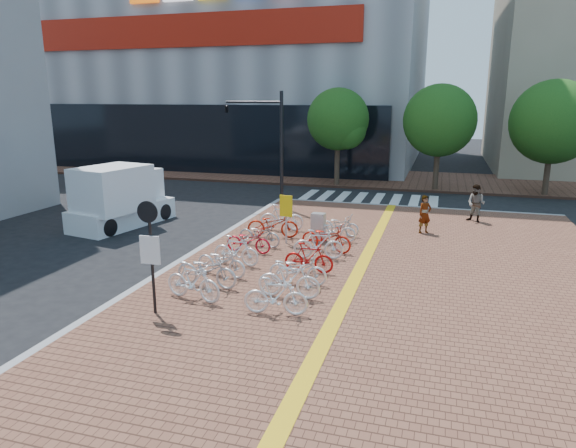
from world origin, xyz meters
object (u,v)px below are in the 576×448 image
(bike_0, at_px, (193,282))
(notice_sign, at_px, (150,244))
(bike_11, at_px, (309,258))
(box_truck, at_px, (120,197))
(utility_box, at_px, (318,227))
(bike_13, at_px, (326,238))
(bike_4, at_px, (248,240))
(bike_15, at_px, (339,225))
(bike_12, at_px, (318,244))
(bike_8, at_px, (276,296))
(bike_10, at_px, (298,269))
(bike_14, at_px, (333,230))
(bike_5, at_px, (259,234))
(pedestrian_a, at_px, (425,214))
(yellow_sign, at_px, (286,210))
(bike_6, at_px, (273,224))
(pedestrian_b, at_px, (476,203))
(bike_3, at_px, (236,251))
(bike_9, at_px, (289,280))
(traffic_light_pole, at_px, (256,128))
(bike_2, at_px, (221,261))
(bike_7, at_px, (282,217))
(bike_1, at_px, (207,270))

(bike_0, xyz_separation_m, notice_sign, (-0.56, -1.09, 1.32))
(bike_11, bearing_deg, box_truck, 66.78)
(utility_box, bearing_deg, bike_13, -64.13)
(bike_4, height_order, bike_15, bike_4)
(bike_12, distance_m, box_truck, 9.94)
(bike_8, relative_size, bike_10, 0.95)
(bike_4, xyz_separation_m, bike_14, (2.59, 2.24, 0.02))
(bike_5, bearing_deg, pedestrian_a, -46.02)
(bike_10, relative_size, utility_box, 1.59)
(bike_4, bearing_deg, yellow_sign, -30.53)
(bike_6, height_order, pedestrian_b, pedestrian_b)
(bike_0, relative_size, bike_3, 1.07)
(bike_13, relative_size, pedestrian_a, 1.23)
(bike_9, bearing_deg, bike_4, 31.97)
(bike_5, xyz_separation_m, traffic_light_pole, (-2.52, 6.64, 3.46))
(pedestrian_b, bearing_deg, bike_13, -101.75)
(bike_0, relative_size, bike_11, 1.12)
(box_truck, bearing_deg, bike_3, -29.68)
(bike_2, distance_m, bike_13, 4.29)
(pedestrian_a, height_order, pedestrian_b, pedestrian_b)
(bike_2, bearing_deg, bike_12, -33.50)
(bike_7, bearing_deg, box_truck, 90.20)
(bike_13, bearing_deg, bike_12, -171.47)
(bike_0, bearing_deg, bike_11, -26.68)
(bike_10, relative_size, yellow_sign, 0.94)
(bike_0, xyz_separation_m, utility_box, (1.88, 6.70, 0.02))
(bike_6, xyz_separation_m, bike_15, (2.45, 1.03, -0.10))
(bike_8, bearing_deg, traffic_light_pole, 14.09)
(bike_0, xyz_separation_m, bike_5, (-0.06, 5.45, -0.08))
(bike_7, height_order, pedestrian_a, pedestrian_a)
(pedestrian_a, height_order, notice_sign, notice_sign)
(bike_14, distance_m, pedestrian_b, 7.34)
(bike_3, bearing_deg, bike_10, -109.13)
(bike_7, bearing_deg, bike_4, 171.29)
(bike_4, xyz_separation_m, bike_9, (2.59, -3.67, 0.09))
(bike_2, xyz_separation_m, yellow_sign, (0.87, 3.98, 0.82))
(bike_7, distance_m, bike_15, 2.44)
(bike_6, height_order, bike_10, bike_6)
(bike_11, distance_m, utility_box, 3.61)
(bike_14, bearing_deg, pedestrian_b, -54.89)
(bike_0, distance_m, bike_15, 8.16)
(bike_4, xyz_separation_m, bike_13, (2.61, 0.94, 0.06))
(bike_6, height_order, notice_sign, notice_sign)
(bike_8, distance_m, bike_13, 5.78)
(bike_11, bearing_deg, bike_1, 129.26)
(bike_14, bearing_deg, bike_8, 172.33)
(bike_5, xyz_separation_m, bike_8, (2.50, -5.72, 0.04))
(bike_12, bearing_deg, bike_8, 169.76)
(bike_8, relative_size, bike_12, 0.97)
(bike_12, xyz_separation_m, bike_15, (0.09, 3.23, -0.08))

